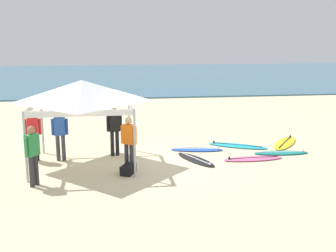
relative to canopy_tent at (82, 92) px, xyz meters
name	(u,v)px	position (x,y,z in m)	size (l,w,h in m)	color
ground_plane	(153,163)	(2.20, -0.21, -2.39)	(80.00, 80.00, 0.00)	beige
sea	(121,75)	(2.20, 32.67, -2.34)	(80.00, 36.00, 0.10)	#386B84
canopy_tent	(82,92)	(0.00, 0.00, 0.00)	(3.20, 3.20, 2.75)	#B7B7BC
surfboard_cyan	(237,146)	(5.62, 1.44, -2.35)	(2.26, 1.63, 0.19)	#23B2CC
surfboard_blue	(197,149)	(3.99, 1.10, -2.35)	(1.97, 0.83, 0.19)	blue
surfboard_yellow	(285,143)	(7.60, 1.58, -2.35)	(1.89, 2.27, 0.19)	yellow
surfboard_pink	(253,159)	(5.62, -0.31, -2.35)	(2.09, 0.64, 0.19)	pink
surfboard_teal	(281,153)	(6.88, 0.25, -2.35)	(2.00, 0.66, 0.19)	#19847F
surfboard_black	(196,159)	(3.67, -0.14, -2.35)	(1.28, 2.01, 0.19)	black
person_blue	(60,132)	(-0.82, 0.51, -1.40)	(0.55, 0.23, 1.71)	#383842
person_green	(33,152)	(-1.29, -1.91, -1.40)	(0.39, 0.47, 1.71)	#2D2D33
person_orange	(129,140)	(1.39, -0.98, -1.40)	(0.47, 0.38, 1.71)	#2D2D33
person_black	(114,128)	(0.99, 0.84, -1.40)	(0.54, 0.30, 1.71)	black
person_red	(33,132)	(-1.71, 0.63, -1.40)	(0.54, 0.28, 1.71)	black
gear_bag_near_tent	(128,169)	(1.35, -1.22, -2.25)	(0.60, 0.32, 0.28)	black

